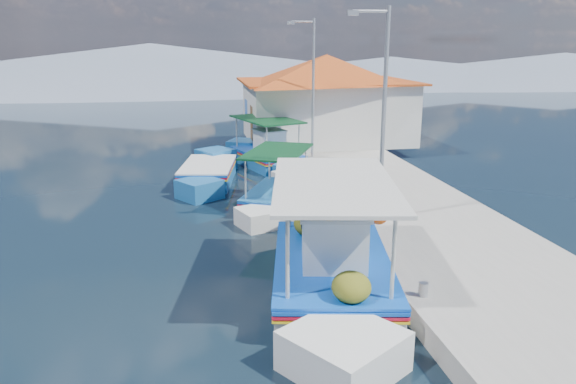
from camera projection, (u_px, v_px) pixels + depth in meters
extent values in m
plane|color=black|center=(229.00, 273.00, 13.63)|extent=(160.00, 160.00, 0.00)
cube|color=#A39F98|center=(376.00, 190.00, 20.25)|extent=(5.00, 44.00, 0.50)
cylinder|color=#A5A8AD|center=(423.00, 289.00, 11.26)|extent=(0.20, 0.20, 0.30)
cylinder|color=#A5A8AD|center=(353.00, 215.00, 15.99)|extent=(0.20, 0.20, 0.30)
cylinder|color=#A5A8AD|center=(309.00, 169.00, 21.68)|extent=(0.20, 0.20, 0.30)
cylinder|color=#A5A8AD|center=(284.00, 142.00, 27.37)|extent=(0.20, 0.20, 0.30)
cube|color=white|center=(332.00, 281.00, 12.57)|extent=(3.36, 5.27, 1.07)
cube|color=white|center=(282.00, 231.00, 15.45)|extent=(2.48, 2.48, 1.18)
cube|color=white|center=(407.00, 351.00, 9.75)|extent=(2.41, 2.41, 1.01)
cube|color=blue|center=(332.00, 261.00, 12.44)|extent=(3.46, 5.43, 0.07)
cube|color=red|center=(332.00, 265.00, 12.46)|extent=(3.46, 5.43, 0.06)
cube|color=yellow|center=(332.00, 268.00, 12.48)|extent=(3.46, 5.43, 0.05)
cube|color=blue|center=(332.00, 258.00, 12.42)|extent=(3.47, 5.39, 0.06)
cube|color=brown|center=(332.00, 259.00, 12.43)|extent=(3.14, 5.14, 0.06)
cube|color=white|center=(339.00, 239.00, 11.95)|extent=(1.62, 1.70, 1.24)
cube|color=silver|center=(340.00, 211.00, 11.78)|extent=(1.76, 1.83, 0.07)
cylinder|color=beige|center=(262.00, 202.00, 13.69)|extent=(0.08, 0.08, 1.80)
cylinder|color=beige|center=(333.00, 194.00, 14.37)|extent=(0.08, 0.08, 1.80)
cylinder|color=beige|center=(333.00, 262.00, 9.99)|extent=(0.08, 0.08, 1.80)
cylinder|color=beige|center=(424.00, 248.00, 10.68)|extent=(0.08, 0.08, 1.80)
cube|color=silver|center=(334.00, 183.00, 11.94)|extent=(3.48, 5.29, 0.08)
ellipsoid|color=#515115|center=(289.00, 227.00, 13.60)|extent=(0.86, 0.94, 0.64)
ellipsoid|color=#515115|center=(309.00, 219.00, 14.39)|extent=(0.72, 0.79, 0.54)
ellipsoid|color=#515115|center=(388.00, 282.00, 10.60)|extent=(0.77, 0.84, 0.57)
sphere|color=#D14206|center=(363.00, 210.00, 13.20)|extent=(0.45, 0.45, 0.45)
cube|color=white|center=(278.00, 202.00, 18.88)|extent=(2.91, 3.63, 0.82)
cube|color=white|center=(246.00, 186.00, 20.55)|extent=(1.59, 1.59, 0.90)
cube|color=white|center=(314.00, 218.00, 17.24)|extent=(1.55, 1.55, 0.78)
cube|color=blue|center=(278.00, 192.00, 18.78)|extent=(3.00, 3.74, 0.05)
cube|color=red|center=(278.00, 194.00, 18.80)|extent=(3.00, 3.74, 0.04)
cube|color=yellow|center=(278.00, 195.00, 18.81)|extent=(3.00, 3.74, 0.03)
cube|color=#1B60A4|center=(278.00, 190.00, 18.76)|extent=(3.00, 3.72, 0.04)
cube|color=brown|center=(278.00, 191.00, 18.77)|extent=(2.76, 3.52, 0.04)
cylinder|color=beige|center=(240.00, 167.00, 19.27)|extent=(0.06, 0.06, 1.38)
cylinder|color=beige|center=(273.00, 162.00, 20.03)|extent=(0.06, 0.06, 1.38)
cylinder|color=beige|center=(283.00, 182.00, 17.14)|extent=(0.06, 0.06, 1.38)
cylinder|color=beige|center=(318.00, 176.00, 17.90)|extent=(0.06, 0.06, 1.38)
cube|color=#0C3C1D|center=(277.00, 151.00, 18.40)|extent=(2.99, 3.67, 0.06)
cube|color=#1B60A4|center=(209.00, 177.00, 22.18)|extent=(2.50, 3.85, 1.00)
cube|color=#1B60A4|center=(197.00, 162.00, 24.30)|extent=(1.89, 1.89, 1.10)
cube|color=#1B60A4|center=(222.00, 191.00, 20.09)|extent=(1.84, 1.84, 0.94)
cube|color=blue|center=(208.00, 166.00, 22.06)|extent=(2.57, 3.97, 0.06)
cube|color=red|center=(208.00, 168.00, 22.08)|extent=(2.57, 3.97, 0.05)
cube|color=yellow|center=(208.00, 170.00, 22.10)|extent=(2.57, 3.97, 0.04)
cube|color=white|center=(208.00, 164.00, 22.04)|extent=(2.58, 3.94, 0.05)
cube|color=brown|center=(208.00, 165.00, 22.05)|extent=(2.33, 3.76, 0.05)
cube|color=#1B60A4|center=(267.00, 162.00, 25.09)|extent=(3.06, 4.21, 0.89)
cube|color=#1B60A4|center=(276.00, 149.00, 27.46)|extent=(1.90, 1.90, 0.98)
cube|color=#1B60A4|center=(256.00, 174.00, 22.76)|extent=(1.85, 1.85, 0.84)
cube|color=blue|center=(267.00, 153.00, 24.98)|extent=(3.15, 4.33, 0.06)
cube|color=red|center=(267.00, 154.00, 25.00)|extent=(3.15, 4.33, 0.05)
cube|color=yellow|center=(267.00, 156.00, 25.02)|extent=(3.15, 4.33, 0.04)
cube|color=blue|center=(267.00, 151.00, 24.96)|extent=(3.16, 4.30, 0.05)
cube|color=brown|center=(267.00, 152.00, 24.97)|extent=(2.89, 4.09, 0.05)
cube|color=white|center=(266.00, 142.00, 24.56)|extent=(1.41, 1.50, 1.03)
cube|color=silver|center=(265.00, 130.00, 24.42)|extent=(1.54, 1.62, 0.06)
cylinder|color=beige|center=(257.00, 130.00, 26.39)|extent=(0.07, 0.07, 1.50)
cylinder|color=beige|center=(289.00, 131.00, 26.17)|extent=(0.07, 0.07, 1.50)
cylinder|color=beige|center=(242.00, 142.00, 23.36)|extent=(0.07, 0.07, 1.50)
cylinder|color=beige|center=(278.00, 142.00, 23.14)|extent=(0.07, 0.07, 1.50)
cube|color=#0C3C1D|center=(267.00, 119.00, 24.56)|extent=(3.16, 4.24, 0.07)
cube|color=silver|center=(326.00, 112.00, 28.36)|extent=(8.00, 6.00, 3.00)
cube|color=#BC401A|center=(326.00, 81.00, 27.94)|extent=(8.64, 6.48, 0.10)
pyramid|color=#BC401A|center=(327.00, 68.00, 27.77)|extent=(10.49, 10.49, 1.40)
cube|color=brown|center=(252.00, 126.00, 26.87)|extent=(0.06, 1.00, 2.00)
cube|color=blue|center=(246.00, 108.00, 29.07)|extent=(0.06, 1.20, 0.90)
cylinder|color=#A5A8AD|center=(384.00, 118.00, 15.36)|extent=(0.12, 0.12, 6.00)
cylinder|color=#A5A8AD|center=(371.00, 11.00, 14.51)|extent=(1.00, 0.08, 0.08)
cube|color=#A5A8AD|center=(353.00, 13.00, 14.44)|extent=(0.30, 0.14, 0.14)
cylinder|color=#A5A8AD|center=(313.00, 90.00, 23.89)|extent=(0.12, 0.12, 6.00)
cylinder|color=#A5A8AD|center=(302.00, 22.00, 23.04)|extent=(1.00, 0.08, 0.08)
cube|color=#A5A8AD|center=(291.00, 23.00, 22.97)|extent=(0.30, 0.14, 0.14)
cone|color=slate|center=(152.00, 67.00, 65.18)|extent=(96.00, 96.00, 5.50)
cone|color=slate|center=(390.00, 72.00, 70.53)|extent=(76.80, 76.80, 3.80)
cone|color=slate|center=(563.00, 68.00, 74.75)|extent=(89.60, 89.60, 4.20)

